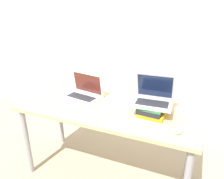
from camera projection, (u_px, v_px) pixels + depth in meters
wall_back at (140, 28)px, 2.56m from camera, size 8.00×0.05×2.70m
desk at (108, 115)px, 2.00m from camera, size 1.61×0.68×0.76m
laptop_left at (84, 92)px, 2.16m from camera, size 0.39×0.28×0.24m
book_stack at (153, 109)px, 1.84m from camera, size 0.24×0.29×0.10m
laptop_on_books at (153, 97)px, 1.81m from camera, size 0.33×0.26×0.25m
wireless_keyboard at (147, 125)px, 1.67m from camera, size 0.33×0.15×0.01m
mouse at (178, 130)px, 1.59m from camera, size 0.06×0.10×0.03m
desk_lamp at (56, 48)px, 2.15m from camera, size 0.23×0.20×0.60m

